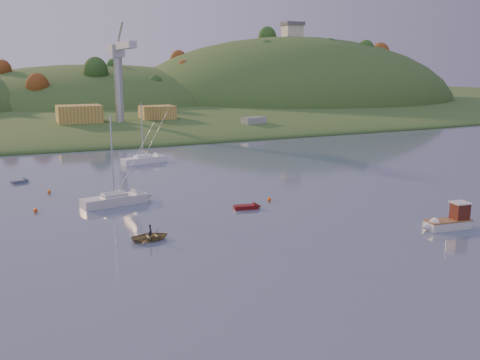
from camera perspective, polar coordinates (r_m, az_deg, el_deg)
name	(u,v)px	position (r m, az deg, el deg)	size (l,w,h in m)	color
far_shore	(66,106)	(252.88, -18.05, 7.56)	(620.00, 220.00, 1.50)	#2D481C
shore_slope	(88,118)	(188.54, -15.92, 6.38)	(640.00, 150.00, 7.00)	#2D481C
hill_center	(96,108)	(234.37, -15.07, 7.43)	(140.00, 120.00, 36.00)	#2D481C
hill_right	(291,105)	(248.13, 5.46, 8.02)	(150.00, 130.00, 60.00)	#2D481C
hilltop_house	(292,29)	(248.10, 5.62, 15.74)	(9.00, 7.00, 6.45)	beige
hillside_trees	(80,113)	(208.29, -16.71, 6.82)	(280.00, 50.00, 32.00)	#274A1A
wharf	(131,127)	(147.13, -11.59, 5.60)	(42.00, 16.00, 2.40)	slate
shed_west	(79,115)	(145.59, -16.77, 6.70)	(11.00, 8.00, 4.80)	#AA7C38
shed_east	(157,113)	(150.64, -8.82, 7.07)	(9.00, 7.00, 4.00)	#AA7C38
dock_crane	(119,66)	(142.14, -12.75, 11.80)	(3.20, 28.00, 20.30)	#B7B7BC
fishing_boat	(445,221)	(60.97, 21.03, -4.15)	(6.03, 2.41, 3.75)	silver
sailboat_near	(143,159)	(97.44, -10.29, 2.20)	(8.05, 4.01, 10.72)	white
sailboat_far	(114,199)	(68.66, -13.26, -1.99)	(8.37, 3.94, 11.18)	silver
canoe	(151,237)	(54.18, -9.52, -5.97)	(2.64, 3.70, 0.77)	olive
paddler	(150,234)	(54.08, -9.53, -5.66)	(0.51, 0.33, 1.39)	black
red_tender	(251,207)	(65.15, 1.19, -2.86)	(3.57, 1.67, 1.17)	#580C0D
grey_dinghy	(23,181)	(86.23, -22.16, -0.10)	(2.88, 1.90, 1.01)	#505C6A
work_vessel	(254,126)	(143.51, 1.47, 5.75)	(15.58, 8.48, 3.80)	slate
buoy_1	(269,199)	(68.75, 3.14, -2.08)	(0.50, 0.50, 0.50)	#FF5C0D
buoy_2	(35,210)	(67.95, -20.98, -3.04)	(0.50, 0.50, 0.50)	#FF5C0D
buoy_3	(49,192)	(77.42, -19.69, -1.17)	(0.50, 0.50, 0.50)	#FF5C0D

